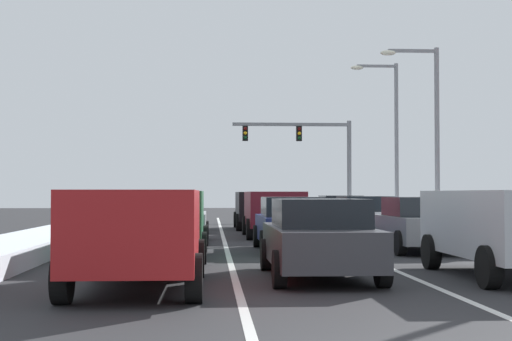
{
  "coord_description": "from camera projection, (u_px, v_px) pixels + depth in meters",
  "views": [
    {
      "loc": [
        -2.16,
        -6.8,
        1.62
      ],
      "look_at": [
        -0.09,
        28.19,
        2.65
      ],
      "focal_mm": 53.71,
      "sensor_mm": 36.0,
      "label": 1
    }
  ],
  "objects": [
    {
      "name": "ground_plane",
      "position": [
        282.0,
        246.0,
        23.28
      ],
      "size": [
        120.0,
        120.0,
        0.0
      ],
      "primitive_type": "plane",
      "color": "#28282B"
    },
    {
      "name": "lane_stripe_between_right_lane_and_center_lane",
      "position": [
        318.0,
        238.0,
        27.49
      ],
      "size": [
        0.14,
        45.25,
        0.01
      ],
      "primitive_type": "cube",
      "color": "silver",
      "rests_on": "ground"
    },
    {
      "name": "lane_stripe_between_center_lane_and_left_lane",
      "position": [
        224.0,
        238.0,
        27.29
      ],
      "size": [
        0.14,
        45.25,
        0.01
      ],
      "primitive_type": "cube",
      "color": "silver",
      "rests_on": "ground"
    },
    {
      "name": "snow_bank_right_shoulder",
      "position": [
        463.0,
        228.0,
        27.81
      ],
      "size": [
        1.9,
        45.25,
        0.67
      ],
      "primitive_type": "cube",
      "color": "silver",
      "rests_on": "ground"
    },
    {
      "name": "snow_bank_left_shoulder",
      "position": [
        73.0,
        232.0,
        26.98
      ],
      "size": [
        2.04,
        45.25,
        0.47
      ],
      "primitive_type": "cube",
      "color": "silver",
      "rests_on": "ground"
    },
    {
      "name": "suv_silver_right_lane_nearest",
      "position": [
        505.0,
        225.0,
        14.66
      ],
      "size": [
        2.16,
        4.9,
        1.67
      ],
      "color": "#B7BABF",
      "rests_on": "ground"
    },
    {
      "name": "sedan_gray_right_lane_second",
      "position": [
        418.0,
        224.0,
        21.27
      ],
      "size": [
        2.0,
        4.5,
        1.51
      ],
      "color": "slate",
      "rests_on": "ground"
    },
    {
      "name": "sedan_white_right_lane_third",
      "position": [
        364.0,
        217.0,
        26.91
      ],
      "size": [
        2.0,
        4.5,
        1.51
      ],
      "color": "silver",
      "rests_on": "ground"
    },
    {
      "name": "sedan_tan_right_lane_fourth",
      "position": [
        340.0,
        212.0,
        33.78
      ],
      "size": [
        2.0,
        4.5,
        1.51
      ],
      "color": "#937F60",
      "rests_on": "ground"
    },
    {
      "name": "sedan_charcoal_center_lane_nearest",
      "position": [
        319.0,
        238.0,
        14.54
      ],
      "size": [
        2.0,
        4.5,
        1.51
      ],
      "color": "#38383D",
      "rests_on": "ground"
    },
    {
      "name": "sedan_navy_center_lane_second",
      "position": [
        292.0,
        224.0,
        21.34
      ],
      "size": [
        2.0,
        4.5,
        1.51
      ],
      "color": "navy",
      "rests_on": "ground"
    },
    {
      "name": "suv_maroon_center_lane_third",
      "position": [
        274.0,
        209.0,
        28.17
      ],
      "size": [
        2.16,
        4.9,
        1.67
      ],
      "color": "maroon",
      "rests_on": "ground"
    },
    {
      "name": "suv_black_center_lane_fourth",
      "position": [
        259.0,
        206.0,
        34.38
      ],
      "size": [
        2.16,
        4.9,
        1.67
      ],
      "color": "black",
      "rests_on": "ground"
    },
    {
      "name": "suv_red_left_lane_nearest",
      "position": [
        139.0,
        229.0,
        12.89
      ],
      "size": [
        2.16,
        4.9,
        1.67
      ],
      "color": "maroon",
      "rests_on": "ground"
    },
    {
      "name": "suv_green_left_lane_second",
      "position": [
        163.0,
        217.0,
        19.07
      ],
      "size": [
        2.16,
        4.9,
        1.67
      ],
      "color": "#1E5633",
      "rests_on": "ground"
    },
    {
      "name": "sedan_silver_left_lane_third",
      "position": [
        178.0,
        219.0,
        24.83
      ],
      "size": [
        2.0,
        4.5,
        1.51
      ],
      "color": "#B7BABF",
      "rests_on": "ground"
    },
    {
      "name": "suv_gray_left_lane_fourth",
      "position": [
        178.0,
        207.0,
        32.01
      ],
      "size": [
        2.16,
        4.9,
        1.67
      ],
      "color": "slate",
      "rests_on": "ground"
    },
    {
      "name": "traffic_light_gantry",
      "position": [
        313.0,
        147.0,
        48.28
      ],
      "size": [
        7.54,
        0.47,
        6.2
      ],
      "color": "slate",
      "rests_on": "ground"
    },
    {
      "name": "street_lamp_right_mid",
      "position": [
        429.0,
        120.0,
        34.13
      ],
      "size": [
        2.66,
        0.36,
        8.13
      ],
      "color": "gray",
      "rests_on": "ground"
    },
    {
      "name": "street_lamp_right_far",
      "position": [
        390.0,
        128.0,
        42.37
      ],
      "size": [
        2.66,
        0.36,
        8.82
      ],
      "color": "gray",
      "rests_on": "ground"
    }
  ]
}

